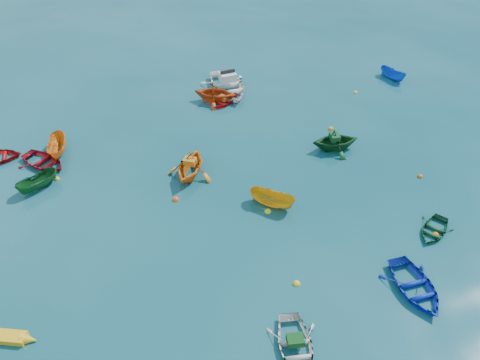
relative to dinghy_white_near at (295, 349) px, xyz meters
name	(u,v)px	position (x,y,z in m)	size (l,w,h in m)	color
ground	(278,242)	(2.13, 5.71, 0.00)	(160.00, 160.00, 0.00)	#093B43
dinghy_white_near	(295,349)	(0.00, 0.00, 0.00)	(2.22, 3.10, 0.64)	beige
dinghy_blue_se	(414,290)	(6.63, 0.39, 0.00)	(2.52, 3.52, 0.73)	#0D23A3
dinghy_orange_w	(191,175)	(-0.26, 12.82, 0.00)	(2.81, 3.25, 1.71)	orange
sampan_yellow_mid	(272,205)	(3.10, 8.38, 0.00)	(1.03, 2.73, 1.06)	orange
dinghy_green_e	(433,232)	(10.09, 3.04, 0.00)	(1.79, 2.50, 0.52)	#104625
sampan_orange_n	(59,153)	(-7.39, 18.42, 0.00)	(1.07, 2.83, 1.09)	orange
dinghy_green_n	(334,149)	(9.29, 11.57, 0.00)	(2.61, 3.03, 1.59)	#0F441C
dinghy_red_ne	(224,103)	(4.85, 19.98, 0.00)	(1.90, 2.65, 0.55)	red
sampan_blue_far	(392,79)	(18.89, 18.01, 0.00)	(0.91, 2.40, 0.93)	blue
dinghy_red_far	(45,165)	(-8.41, 17.49, 0.00)	(2.30, 3.21, 0.67)	maroon
dinghy_orange_far	(215,101)	(4.32, 20.44, 0.00)	(2.71, 3.14, 1.65)	#C03F12
sampan_green_far	(40,188)	(-8.92, 15.25, 0.00)	(0.98, 2.59, 1.00)	#12501F
motorboat_white	(228,91)	(5.82, 21.56, 0.00)	(3.65, 5.10, 1.66)	silver
tarp_green_a	(295,340)	(0.03, 0.10, 0.49)	(0.71, 0.54, 0.34)	#104317
tarp_orange_a	(190,161)	(-0.23, 12.86, 1.03)	(0.72, 0.55, 0.35)	orange
tarp_green_b	(335,137)	(9.19, 11.60, 0.98)	(0.75, 0.57, 0.37)	#10431B
tarp_orange_b	(223,98)	(4.77, 19.93, 0.44)	(0.66, 0.50, 0.32)	#B54112
buoy_ye_a	(297,284)	(1.71, 2.94, 0.00)	(0.36, 0.36, 0.36)	yellow
buoy_or_b	(435,235)	(10.04, 2.78, 0.00)	(0.37, 0.37, 0.37)	orange
buoy_ye_b	(57,179)	(-7.86, 15.68, 0.00)	(0.31, 0.31, 0.31)	yellow
buoy_or_c	(176,200)	(-1.81, 11.00, 0.00)	(0.39, 0.39, 0.39)	#EC4F0C
buoy_ye_c	(268,212)	(2.65, 7.98, 0.00)	(0.36, 0.36, 0.36)	#FFF11A
buoy_or_d	(420,177)	(12.55, 7.00, 0.00)	(0.33, 0.33, 0.33)	#CE520B
buoy_ye_d	(182,165)	(-0.45, 13.92, 0.00)	(0.29, 0.29, 0.29)	gold
buoy_or_e	(331,129)	(10.33, 13.65, 0.00)	(0.37, 0.37, 0.37)	orange
buoy_ye_e	(355,93)	(14.83, 17.25, 0.00)	(0.32, 0.32, 0.32)	yellow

